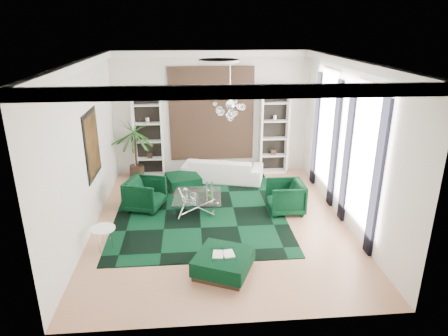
{
  "coord_description": "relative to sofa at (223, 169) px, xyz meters",
  "views": [
    {
      "loc": [
        -0.64,
        -8.64,
        4.55
      ],
      "look_at": [
        0.13,
        0.5,
        1.2
      ],
      "focal_mm": 32.0,
      "sensor_mm": 36.0,
      "label": 1
    }
  ],
  "objects": [
    {
      "name": "curtain_far_b",
      "position": [
        2.67,
        -0.44,
        1.3
      ],
      "size": [
        0.07,
        0.3,
        3.25
      ],
      "primitive_type": "cube",
      "color": "black",
      "rests_on": "floor"
    },
    {
      "name": "shelving_right",
      "position": [
        1.67,
        0.59,
        1.05
      ],
      "size": [
        0.9,
        0.38,
        2.8
      ],
      "primitive_type": null,
      "color": "white",
      "rests_on": "floor"
    },
    {
      "name": "painting",
      "position": [
        -3.25,
        -2.12,
        1.5
      ],
      "size": [
        0.04,
        1.3,
        1.6
      ],
      "primitive_type": "cube",
      "color": "black",
      "rests_on": "wall_left"
    },
    {
      "name": "window_far",
      "position": [
        2.71,
        -1.22,
        1.55
      ],
      "size": [
        0.03,
        1.1,
        2.9
      ],
      "primitive_type": "cube",
      "color": "white",
      "rests_on": "wall_right"
    },
    {
      "name": "crown_molding",
      "position": [
        -0.28,
        -2.72,
        3.35
      ],
      "size": [
        6.0,
        7.0,
        0.18
      ],
      "primitive_type": null,
      "color": "white",
      "rests_on": "ceiling"
    },
    {
      "name": "ceiling",
      "position": [
        -0.28,
        -2.72,
        3.46
      ],
      "size": [
        6.0,
        7.0,
        0.02
      ],
      "primitive_type": "cube",
      "color": "white",
      "rests_on": "ground"
    },
    {
      "name": "ottoman_front",
      "position": [
        -0.38,
        -4.82,
        -0.15
      ],
      "size": [
        1.32,
        1.32,
        0.4
      ],
      "primitive_type": "cube",
      "rotation": [
        0.0,
        0.0,
        -0.42
      ],
      "color": "black",
      "rests_on": "floor"
    },
    {
      "name": "chandelier",
      "position": [
        -0.05,
        -2.69,
        2.5
      ],
      "size": [
        0.98,
        0.98,
        0.72
      ],
      "primitive_type": null,
      "rotation": [
        0.0,
        0.0,
        0.27
      ],
      "color": "white",
      "rests_on": "ceiling"
    },
    {
      "name": "rug",
      "position": [
        -0.76,
        -2.0,
        -0.34
      ],
      "size": [
        4.2,
        5.0,
        0.02
      ],
      "primitive_type": "cube",
      "color": "black",
      "rests_on": "floor"
    },
    {
      "name": "armchair_right",
      "position": [
        1.41,
        -2.32,
        0.06
      ],
      "size": [
        0.9,
        0.87,
        0.81
      ],
      "primitive_type": "imported",
      "rotation": [
        0.0,
        0.0,
        -1.58
      ],
      "color": "black",
      "rests_on": "floor"
    },
    {
      "name": "ottoman_side",
      "position": [
        -1.19,
        -0.56,
        -0.15
      ],
      "size": [
        1.11,
        1.11,
        0.4
      ],
      "primitive_type": "cube",
      "rotation": [
        0.0,
        0.0,
        0.27
      ],
      "color": "black",
      "rests_on": "floor"
    },
    {
      "name": "floor",
      "position": [
        -0.28,
        -2.72,
        -0.36
      ],
      "size": [
        6.0,
        7.0,
        0.02
      ],
      "primitive_type": "cube",
      "color": "tan",
      "rests_on": "ground"
    },
    {
      "name": "table_plant",
      "position": [
        -0.51,
        -2.31,
        0.18
      ],
      "size": [
        0.16,
        0.14,
        0.24
      ],
      "primitive_type": "imported",
      "rotation": [
        0.0,
        0.0,
        -0.31
      ],
      "color": "#1F4C17",
      "rests_on": "coffee_table"
    },
    {
      "name": "palm",
      "position": [
        -2.63,
        0.41,
        0.85
      ],
      "size": [
        1.86,
        1.86,
        2.4
      ],
      "primitive_type": null,
      "rotation": [
        0.0,
        0.0,
        -0.28
      ],
      "color": "#1F4C17",
      "rests_on": "floor"
    },
    {
      "name": "wall_right",
      "position": [
        2.73,
        -2.72,
        1.55
      ],
      "size": [
        0.02,
        7.0,
        3.8
      ],
      "primitive_type": "cube",
      "color": "silver",
      "rests_on": "ground"
    },
    {
      "name": "curtain_near_b",
      "position": [
        2.67,
        -2.84,
        1.3
      ],
      "size": [
        0.07,
        0.3,
        3.25
      ],
      "primitive_type": "cube",
      "color": "black",
      "rests_on": "floor"
    },
    {
      "name": "wall_back",
      "position": [
        -0.28,
        0.79,
        1.55
      ],
      "size": [
        6.0,
        0.02,
        3.8
      ],
      "primitive_type": "cube",
      "color": "silver",
      "rests_on": "ground"
    },
    {
      "name": "window_near",
      "position": [
        2.71,
        -3.62,
        1.55
      ],
      "size": [
        0.03,
        1.1,
        2.9
      ],
      "primitive_type": "cube",
      "color": "white",
      "rests_on": "wall_right"
    },
    {
      "name": "shelving_left",
      "position": [
        -2.23,
        0.59,
        1.05
      ],
      "size": [
        0.9,
        0.38,
        2.8
      ],
      "primitive_type": null,
      "color": "white",
      "rests_on": "floor"
    },
    {
      "name": "armchair_left",
      "position": [
        -2.15,
        -1.84,
        0.06
      ],
      "size": [
        1.12,
        1.11,
        0.81
      ],
      "primitive_type": "imported",
      "rotation": [
        0.0,
        0.0,
        1.25
      ],
      "color": "black",
      "rests_on": "floor"
    },
    {
      "name": "book",
      "position": [
        -0.38,
        -4.82,
        0.07
      ],
      "size": [
        0.42,
        0.28,
        0.03
      ],
      "primitive_type": "cube",
      "color": "white",
      "rests_on": "ottoman_front"
    },
    {
      "name": "wall_left",
      "position": [
        -3.29,
        -2.72,
        1.55
      ],
      "size": [
        0.02,
        7.0,
        3.8
      ],
      "primitive_type": "cube",
      "color": "silver",
      "rests_on": "ground"
    },
    {
      "name": "tapestry",
      "position": [
        -0.28,
        0.74,
        1.55
      ],
      "size": [
        2.5,
        0.06,
        2.8
      ],
      "primitive_type": "cube",
      "color": "black",
      "rests_on": "wall_back"
    },
    {
      "name": "side_table",
      "position": [
        -2.83,
        -3.78,
        -0.1
      ],
      "size": [
        0.6,
        0.6,
        0.5
      ],
      "primitive_type": "cylinder",
      "rotation": [
        0.0,
        0.0,
        -0.17
      ],
      "color": "white",
      "rests_on": "floor"
    },
    {
      "name": "ceiling_medallion",
      "position": [
        -0.28,
        -2.42,
        3.42
      ],
      "size": [
        0.9,
        0.9,
        0.05
      ],
      "primitive_type": "cylinder",
      "color": "white",
      "rests_on": "ceiling"
    },
    {
      "name": "curtain_far_a",
      "position": [
        2.67,
        -2.0,
        1.3
      ],
      "size": [
        0.07,
        0.3,
        3.25
      ],
      "primitive_type": "cube",
      "color": "black",
      "rests_on": "floor"
    },
    {
      "name": "sofa",
      "position": [
        0.0,
        0.0,
        0.0
      ],
      "size": [
        2.55,
        1.51,
        0.7
      ],
      "primitive_type": "imported",
      "rotation": [
        0.0,
        0.0,
        2.89
      ],
      "color": "white",
      "rests_on": "floor"
    },
    {
      "name": "coffee_table",
      "position": [
        -0.81,
        -2.06,
        -0.14
      ],
      "size": [
        1.27,
        1.27,
        0.41
      ],
      "primitive_type": null,
      "rotation": [
        0.0,
        0.0,
        -0.06
      ],
      "color": "white",
      "rests_on": "floor"
    },
    {
      "name": "wall_front",
      "position": [
        -0.28,
        -6.23,
        1.55
      ],
      "size": [
        6.0,
        0.02,
        3.8
      ],
      "primitive_type": "cube",
      "color": "silver",
      "rests_on": "ground"
    },
    {
      "name": "curtain_near_a",
      "position": [
        2.67,
        -4.4,
        1.3
      ],
      "size": [
        0.07,
        0.3,
        3.25
      ],
      "primitive_type": "cube",
      "color": "black",
      "rests_on": "floor"
    }
  ]
}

